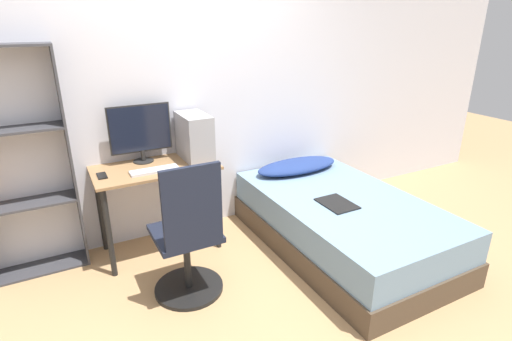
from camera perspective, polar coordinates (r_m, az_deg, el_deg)
name	(u,v)px	position (r m, az deg, el deg)	size (l,w,h in m)	color
ground_plane	(254,314)	(2.91, -0.30, -19.82)	(14.00, 14.00, 0.00)	tan
wall_back	(178,98)	(3.59, -11.15, 10.12)	(8.00, 0.05, 2.50)	silver
desk	(157,182)	(3.41, -14.02, -1.61)	(0.99, 0.54, 0.76)	#997047
office_chair	(189,245)	(2.88, -9.59, -10.50)	(0.51, 0.51, 1.05)	black
bed	(342,223)	(3.59, 12.16, -7.29)	(1.15, 1.96, 0.47)	#4C3D2D
pillow	(297,166)	(3.99, 5.93, 0.66)	(0.88, 0.36, 0.11)	navy
magazine	(337,204)	(3.36, 11.49, -4.65)	(0.24, 0.32, 0.01)	black
monitor	(140,131)	(3.43, -16.19, 5.45)	(0.51, 0.17, 0.48)	black
keyboard	(154,170)	(3.25, -14.30, 0.03)	(0.38, 0.12, 0.02)	silver
pc_tower	(194,137)	(3.44, -8.80, 4.81)	(0.22, 0.40, 0.39)	#99999E
phone	(102,176)	(3.28, -21.15, -0.70)	(0.07, 0.14, 0.01)	black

